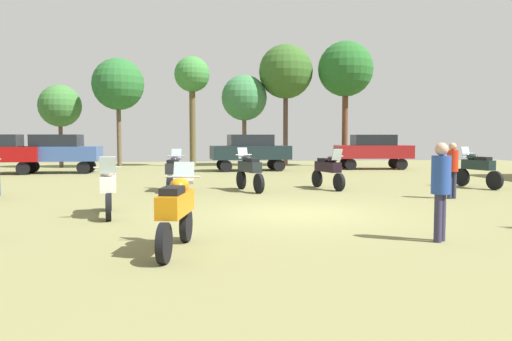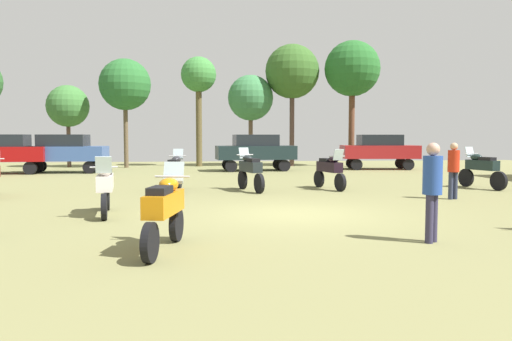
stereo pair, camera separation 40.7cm
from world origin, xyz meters
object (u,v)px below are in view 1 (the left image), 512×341
Objects in this scene: person_3 at (452,166)px; motorcycle_1 at (249,170)px; tree_1 at (60,106)px; tree_2 at (346,70)px; car_3 at (250,150)px; tree_5 at (244,98)px; motorcycle_5 at (477,168)px; person_1 at (441,184)px; tree_8 at (118,85)px; motorcycle_9 at (174,170)px; tree_7 at (192,77)px; car_1 at (57,151)px; motorcycle_2 at (176,208)px; motorcycle_4 at (328,169)px; motorcycle_8 at (108,186)px; tree_6 at (286,72)px; car_4 at (373,149)px.

motorcycle_1 is at bearing 139.87° from person_3.
tree_2 reaches higher than tree_1.
car_3 reaches higher than motorcycle_1.
motorcycle_5 is at bearing -64.01° from tree_5.
person_1 is 0.27× the size of tree_8.
motorcycle_9 is 15.31m from tree_5.
tree_7 reaches higher than person_3.
tree_7 reaches higher than car_1.
motorcycle_1 reaches higher than motorcycle_2.
motorcycle_5 is 18.65m from tree_7.
person_1 is at bearing 13.42° from motorcycle_2.
motorcycle_2 is 23.46m from tree_8.
tree_8 is at bearing 111.57° from motorcycle_2.
motorcycle_4 is 0.95× the size of motorcycle_8.
tree_2 is 1.14× the size of tree_7.
tree_8 is at bearing 113.69° from motorcycle_9.
car_1 reaches higher than motorcycle_8.
car_3 is at bearing 109.67° from motorcycle_5.
motorcycle_8 is 15.46m from car_1.
motorcycle_8 is 0.29× the size of tree_6.
motorcycle_2 is 9.35m from motorcycle_9.
person_1 is at bearing -93.59° from tree_6.
motorcycle_8 is 22.48m from tree_2.
motorcycle_4 is at bearing -127.35° from car_1.
tree_8 is at bearing -31.13° from car_1.
tree_1 is (-5.99, 19.46, 3.02)m from motorcycle_8.
motorcycle_5 is 1.24× the size of person_3.
motorcycle_9 is 15.11m from tree_7.
motorcycle_2 is 1.21× the size of person_1.
motorcycle_4 is 0.27× the size of tree_6.
motorcycle_9 is 0.48× the size of car_3.
car_3 is 0.56× the size of tree_2.
person_1 reaches higher than motorcycle_5.
tree_6 reaches higher than car_1.
person_1 is at bearing -134.26° from person_3.
motorcycle_2 is at bearing -71.75° from tree_1.
motorcycle_9 is 0.36× the size of tree_5.
tree_2 is (17.56, -0.95, 2.34)m from tree_1.
car_3 is at bearing 95.88° from person_3.
motorcycle_2 is 24.87m from tree_1.
car_4 is at bearing -85.66° from car_1.
tree_2 reaches higher than car_4.
tree_8 reaches higher than car_3.
motorcycle_5 is 0.49× the size of car_1.
motorcycle_2 is 10.14m from person_3.
motorcycle_8 is (-3.96, -4.97, -0.02)m from motorcycle_1.
car_4 is (10.64, 19.62, 0.45)m from motorcycle_2.
tree_7 is at bearing 74.16° from car_4.
car_1 is 2.53× the size of person_3.
motorcycle_1 is at bearing -0.52° from motorcycle_9.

